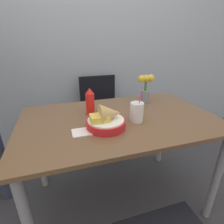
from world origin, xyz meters
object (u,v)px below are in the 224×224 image
Objects in this scene: chair_far_window at (100,108)px; ketchup_bottle at (90,102)px; flower_vase at (146,87)px; drink_cup at (137,113)px; food_basket at (107,119)px.

ketchup_bottle is (-0.22, -0.67, 0.32)m from chair_far_window.
ketchup_bottle is 0.82× the size of flower_vase.
food_basket is at bearing -172.11° from drink_cup.
food_basket is 1.11× the size of drink_cup.
ketchup_bottle is at bearing 103.95° from food_basket.
chair_far_window is at bearing 79.50° from food_basket.
chair_far_window is 4.58× the size of ketchup_bottle.
chair_far_window is 3.76× the size of flower_vase.
food_basket reaches higher than chair_far_window.
flower_vase reaches higher than food_basket.
ketchup_bottle is 0.48m from flower_vase.
food_basket is (-0.17, -0.89, 0.29)m from chair_far_window.
drink_cup is at bearing -37.80° from ketchup_bottle.
food_basket is 0.20m from drink_cup.
chair_far_window is at bearing 113.65° from flower_vase.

